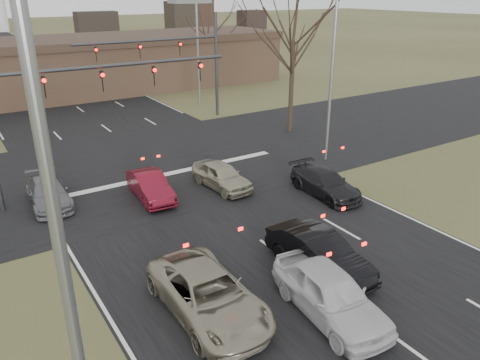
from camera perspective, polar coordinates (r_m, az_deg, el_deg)
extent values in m
plane|color=#454726|center=(16.84, 10.79, -13.08)|extent=(360.00, 360.00, 0.00)
cube|color=black|center=(70.99, -25.21, 12.47)|extent=(14.00, 300.00, 0.02)
cube|color=black|center=(28.24, -10.37, 2.00)|extent=(200.00, 14.00, 0.02)
cube|color=#8A654A|center=(49.64, -19.15, 12.62)|extent=(42.00, 10.00, 4.60)
cube|color=#38281E|center=(49.32, -19.55, 15.64)|extent=(42.40, 10.40, 0.70)
cylinder|color=#383A3D|center=(24.06, -15.08, 13.34)|extent=(12.00, 0.18, 0.18)
imported|color=black|center=(23.37, -22.75, 10.40)|extent=(0.16, 0.20, 1.00)
imported|color=black|center=(23.97, -16.44, 11.47)|extent=(0.16, 0.20, 1.00)
imported|color=black|center=(24.85, -10.47, 12.35)|extent=(0.16, 0.20, 1.00)
imported|color=black|center=(25.98, -4.92, 13.05)|extent=(0.16, 0.20, 1.00)
cylinder|color=#383A3D|center=(38.13, -2.89, 13.77)|extent=(0.24, 0.24, 8.00)
cylinder|color=#383A3D|center=(35.44, -10.99, 16.35)|extent=(11.00, 0.18, 0.18)
imported|color=black|center=(36.47, -7.37, 15.62)|extent=(0.16, 0.20, 1.00)
imported|color=black|center=(35.23, -12.13, 15.09)|extent=(0.16, 0.20, 1.00)
imported|color=black|center=(34.23, -17.16, 14.41)|extent=(0.16, 0.20, 1.00)
cylinder|color=gray|center=(7.36, -19.35, -18.38)|extent=(0.18, 0.18, 10.00)
cylinder|color=gray|center=(27.64, 11.09, 12.24)|extent=(0.18, 0.18, 10.00)
cylinder|color=gray|center=(41.71, -5.18, 15.84)|extent=(0.18, 0.18, 10.00)
cylinder|color=black|center=(33.70, 6.27, 11.09)|extent=(0.32, 0.32, 6.33)
cylinder|color=black|center=(51.61, -3.84, 14.28)|extent=(0.32, 0.32, 4.95)
imported|color=gray|center=(15.19, -3.94, -13.73)|extent=(2.46, 5.24, 1.45)
imported|color=silver|center=(15.34, 10.92, -13.41)|extent=(2.35, 4.82, 1.58)
imported|color=black|center=(17.41, 9.63, -8.80)|extent=(1.69, 4.55, 1.49)
imported|color=black|center=(23.78, 10.35, -0.35)|extent=(1.98, 4.41, 1.25)
imported|color=slate|center=(24.15, -22.35, -1.42)|extent=(1.93, 4.32, 1.23)
imported|color=maroon|center=(23.39, -10.89, -0.74)|extent=(1.67, 4.02, 1.29)
imported|color=#A09C82|center=(24.21, -2.27, 0.54)|extent=(1.88, 4.06, 1.35)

